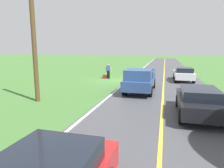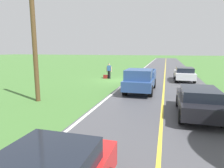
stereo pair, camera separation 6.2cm
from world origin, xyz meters
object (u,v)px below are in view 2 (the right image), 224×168
(utility_pole_roadside, at_px, (34,35))
(sedan_mid_oncoming, at_px, (198,101))
(hitchhiker_walking, at_px, (109,70))
(suitcase_carried, at_px, (105,77))
(pickup_truck_passing, at_px, (140,80))
(sedan_near_oncoming, at_px, (184,74))

(utility_pole_roadside, bearing_deg, sedan_mid_oncoming, 177.49)
(hitchhiker_walking, xyz_separation_m, utility_pole_roadside, (1.61, 10.76, 3.12))
(sedan_mid_oncoming, bearing_deg, hitchhiker_walking, -55.25)
(hitchhiker_walking, relative_size, suitcase_carried, 3.80)
(pickup_truck_passing, xyz_separation_m, utility_pole_roadside, (5.91, 4.47, 3.13))
(sedan_mid_oncoming, distance_m, utility_pole_roadside, 9.95)
(sedan_near_oncoming, bearing_deg, suitcase_carried, 3.56)
(utility_pole_roadside, bearing_deg, hitchhiker_walking, -98.51)
(sedan_near_oncoming, bearing_deg, hitchhiker_walking, 3.15)
(hitchhiker_walking, relative_size, utility_pole_roadside, 0.21)
(utility_pole_roadside, bearing_deg, pickup_truck_passing, -142.87)
(sedan_near_oncoming, relative_size, utility_pole_roadside, 0.54)
(suitcase_carried, height_order, utility_pole_roadside, utility_pole_roadside)
(utility_pole_roadside, bearing_deg, suitcase_carried, -96.36)
(hitchhiker_walking, height_order, sedan_mid_oncoming, hitchhiker_walking)
(pickup_truck_passing, bearing_deg, utility_pole_roadside, 37.13)
(pickup_truck_passing, bearing_deg, hitchhiker_walking, -55.63)
(sedan_near_oncoming, xyz_separation_m, utility_pole_roadside, (9.63, 11.20, 3.34))
(sedan_near_oncoming, relative_size, sedan_mid_oncoming, 1.00)
(suitcase_carried, xyz_separation_m, sedan_near_oncoming, (-8.44, -0.53, 0.54))
(suitcase_carried, distance_m, utility_pole_roadside, 11.42)
(pickup_truck_passing, xyz_separation_m, sedan_near_oncoming, (-3.72, -6.73, -0.21))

